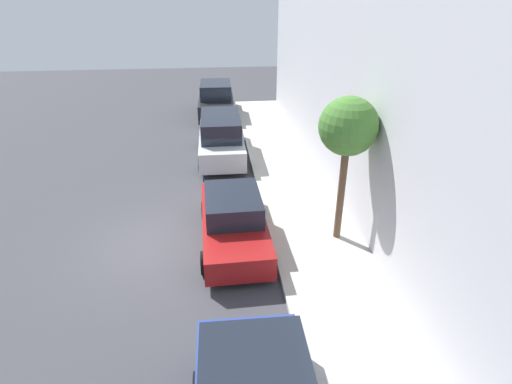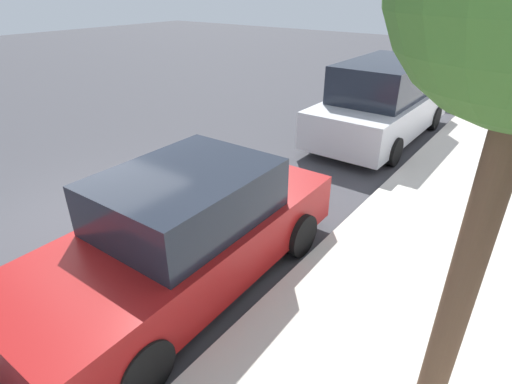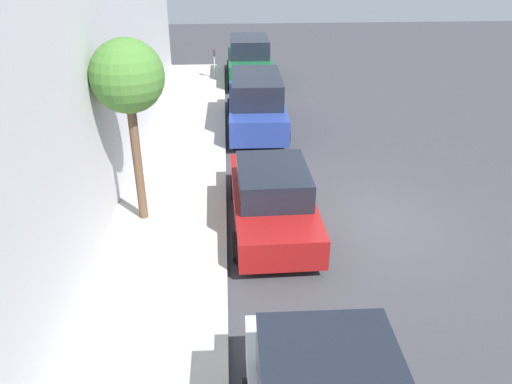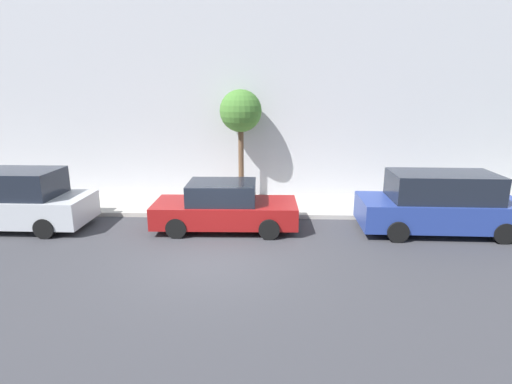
{
  "view_description": "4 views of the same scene",
  "coord_description": "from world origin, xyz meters",
  "px_view_note": "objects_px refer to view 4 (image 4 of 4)",
  "views": [
    {
      "loc": [
        1.96,
        -10.15,
        6.78
      ],
      "look_at": [
        3.22,
        1.12,
        1.0
      ],
      "focal_mm": 28.0,
      "sensor_mm": 36.0,
      "label": 1
    },
    {
      "loc": [
        5.64,
        -2.89,
        3.48
      ],
      "look_at": [
        2.77,
        0.91,
        1.0
      ],
      "focal_mm": 28.0,
      "sensor_mm": 36.0,
      "label": 2
    },
    {
      "loc": [
        3.4,
        10.16,
        6.24
      ],
      "look_at": [
        2.81,
        0.12,
        1.0
      ],
      "focal_mm": 35.0,
      "sensor_mm": 36.0,
      "label": 3
    },
    {
      "loc": [
        -9.67,
        -1.54,
        4.37
      ],
      "look_at": [
        3.32,
        -1.04,
        1.0
      ],
      "focal_mm": 28.0,
      "sensor_mm": 36.0,
      "label": 4
    }
  ],
  "objects_px": {
    "parked_minivan_second": "(440,204)",
    "parked_sedan_third": "(225,207)",
    "street_tree": "(241,112)",
    "parked_minivan_fourth": "(11,200)"
  },
  "relations": [
    {
      "from": "parked_sedan_third",
      "to": "street_tree",
      "type": "bearing_deg",
      "value": -5.66
    },
    {
      "from": "parked_minivan_second",
      "to": "street_tree",
      "type": "distance_m",
      "value": 7.57
    },
    {
      "from": "parked_minivan_fourth",
      "to": "street_tree",
      "type": "xyz_separation_m",
      "value": [
        3.2,
        -7.14,
        2.59
      ]
    },
    {
      "from": "parked_minivan_second",
      "to": "street_tree",
      "type": "bearing_deg",
      "value": 64.14
    },
    {
      "from": "parked_minivan_second",
      "to": "parked_minivan_fourth",
      "type": "bearing_deg",
      "value": 90.42
    },
    {
      "from": "parked_sedan_third",
      "to": "street_tree",
      "type": "distance_m",
      "value": 4.16
    },
    {
      "from": "street_tree",
      "to": "parked_sedan_third",
      "type": "bearing_deg",
      "value": 174.34
    },
    {
      "from": "parked_minivan_second",
      "to": "parked_sedan_third",
      "type": "relative_size",
      "value": 1.09
    },
    {
      "from": "parked_minivan_second",
      "to": "parked_sedan_third",
      "type": "bearing_deg",
      "value": 89.74
    },
    {
      "from": "parked_minivan_fourth",
      "to": "street_tree",
      "type": "relative_size",
      "value": 1.17
    }
  ]
}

